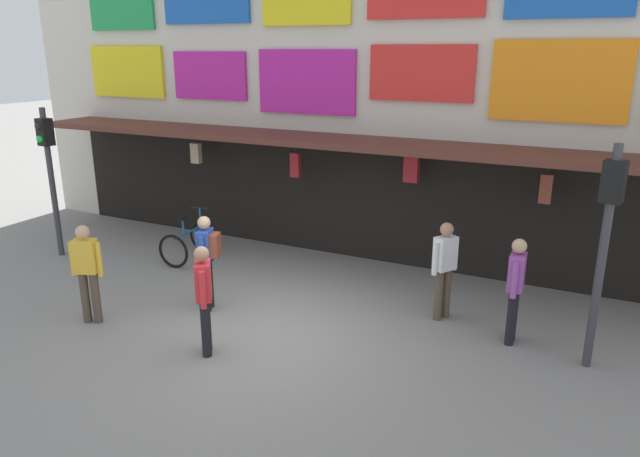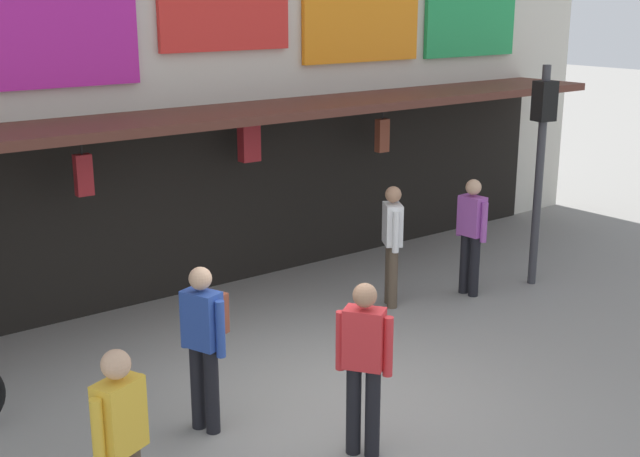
{
  "view_description": "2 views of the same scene",
  "coord_description": "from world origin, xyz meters",
  "px_view_note": "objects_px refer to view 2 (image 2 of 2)",
  "views": [
    {
      "loc": [
        4.61,
        -7.2,
        4.37
      ],
      "look_at": [
        0.59,
        0.93,
        1.57
      ],
      "focal_mm": 32.95,
      "sensor_mm": 36.0,
      "label": 1
    },
    {
      "loc": [
        -4.87,
        -6.12,
        4.1
      ],
      "look_at": [
        0.6,
        1.0,
        1.59
      ],
      "focal_mm": 46.48,
      "sensor_mm": 36.0,
      "label": 2
    }
  ],
  "objects_px": {
    "pedestrian_in_red": "(392,239)",
    "pedestrian_in_yellow": "(471,230)",
    "pedestrian_in_green": "(364,360)",
    "pedestrian_in_blue": "(121,442)",
    "traffic_light_far": "(541,140)",
    "pedestrian_in_white": "(204,336)"
  },
  "relations": [
    {
      "from": "pedestrian_in_red",
      "to": "pedestrian_in_yellow",
      "type": "bearing_deg",
      "value": -16.64
    },
    {
      "from": "pedestrian_in_green",
      "to": "pedestrian_in_red",
      "type": "bearing_deg",
      "value": 43.94
    },
    {
      "from": "pedestrian_in_blue",
      "to": "traffic_light_far",
      "type": "bearing_deg",
      "value": 15.93
    },
    {
      "from": "traffic_light_far",
      "to": "pedestrian_in_red",
      "type": "distance_m",
      "value": 2.64
    },
    {
      "from": "pedestrian_in_white",
      "to": "pedestrian_in_yellow",
      "type": "xyz_separation_m",
      "value": [
        4.9,
        1.07,
        -0.04
      ]
    },
    {
      "from": "traffic_light_far",
      "to": "pedestrian_in_yellow",
      "type": "distance_m",
      "value": 1.64
    },
    {
      "from": "pedestrian_in_white",
      "to": "pedestrian_in_green",
      "type": "bearing_deg",
      "value": -55.05
    },
    {
      "from": "pedestrian_in_blue",
      "to": "pedestrian_in_green",
      "type": "bearing_deg",
      "value": -0.08
    },
    {
      "from": "pedestrian_in_yellow",
      "to": "pedestrian_in_green",
      "type": "bearing_deg",
      "value": -149.39
    },
    {
      "from": "traffic_light_far",
      "to": "pedestrian_in_yellow",
      "type": "height_order",
      "value": "traffic_light_far"
    },
    {
      "from": "pedestrian_in_yellow",
      "to": "traffic_light_far",
      "type": "bearing_deg",
      "value": -12.05
    },
    {
      "from": "pedestrian_in_white",
      "to": "pedestrian_in_blue",
      "type": "xyz_separation_m",
      "value": [
        -1.44,
        -1.29,
        -0.04
      ]
    },
    {
      "from": "pedestrian_in_white",
      "to": "pedestrian_in_yellow",
      "type": "distance_m",
      "value": 5.01
    },
    {
      "from": "pedestrian_in_green",
      "to": "pedestrian_in_red",
      "type": "distance_m",
      "value": 3.91
    },
    {
      "from": "pedestrian_in_yellow",
      "to": "pedestrian_in_blue",
      "type": "distance_m",
      "value": 6.76
    },
    {
      "from": "pedestrian_in_white",
      "to": "pedestrian_in_red",
      "type": "xyz_separation_m",
      "value": [
        3.72,
        1.42,
        -0.04
      ]
    },
    {
      "from": "pedestrian_in_white",
      "to": "pedestrian_in_red",
      "type": "distance_m",
      "value": 3.98
    },
    {
      "from": "pedestrian_in_green",
      "to": "pedestrian_in_yellow",
      "type": "height_order",
      "value": "same"
    },
    {
      "from": "traffic_light_far",
      "to": "pedestrian_in_red",
      "type": "bearing_deg",
      "value": 165.56
    },
    {
      "from": "pedestrian_in_red",
      "to": "pedestrian_in_blue",
      "type": "xyz_separation_m",
      "value": [
        -5.16,
        -2.71,
        0.0
      ]
    },
    {
      "from": "pedestrian_in_green",
      "to": "pedestrian_in_white",
      "type": "bearing_deg",
      "value": 124.95
    },
    {
      "from": "pedestrian_in_red",
      "to": "pedestrian_in_blue",
      "type": "bearing_deg",
      "value": -152.27
    }
  ]
}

